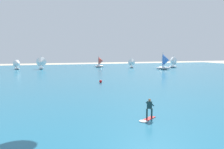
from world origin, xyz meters
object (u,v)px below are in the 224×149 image
(kitesurfer, at_px, (148,112))
(sailboat_near_shore, at_px, (165,61))
(sailboat_mid_right, at_px, (18,64))
(sailboat_far_left, at_px, (172,62))
(marker_buoy, at_px, (101,81))
(sailboat_heeled_over, at_px, (100,62))
(sailboat_anchored_offshore, at_px, (41,63))
(sailboat_outermost, at_px, (132,63))

(kitesurfer, xyz_separation_m, sailboat_near_shore, (29.27, 45.12, 1.90))
(sailboat_mid_right, bearing_deg, sailboat_far_left, -8.54)
(sailboat_near_shore, distance_m, marker_buoy, 36.20)
(kitesurfer, height_order, sailboat_heeled_over, sailboat_heeled_over)
(sailboat_far_left, bearing_deg, kitesurfer, -124.83)
(sailboat_mid_right, xyz_separation_m, sailboat_near_shore, (44.62, -14.07, 0.93))
(sailboat_heeled_over, xyz_separation_m, sailboat_far_left, (23.49, -10.02, 0.05))
(sailboat_anchored_offshore, distance_m, sailboat_near_shore, 39.66)
(sailboat_mid_right, distance_m, sailboat_near_shore, 46.80)
(sailboat_heeled_over, relative_size, sailboat_far_left, 0.98)
(sailboat_mid_right, height_order, sailboat_near_shore, sailboat_near_shore)
(sailboat_outermost, distance_m, sailboat_near_shore, 12.17)
(sailboat_far_left, height_order, sailboat_mid_right, sailboat_far_left)
(kitesurfer, distance_m, sailboat_mid_right, 61.15)
(sailboat_heeled_over, height_order, sailboat_anchored_offshore, sailboat_anchored_offshore)
(sailboat_outermost, xyz_separation_m, sailboat_far_left, (13.90, -3.29, 0.36))
(sailboat_outermost, bearing_deg, marker_buoy, -121.29)
(sailboat_far_left, height_order, marker_buoy, sailboat_far_left)
(sailboat_far_left, height_order, sailboat_anchored_offshore, sailboat_anchored_offshore)
(sailboat_heeled_over, bearing_deg, sailboat_near_shore, -44.08)
(sailboat_far_left, distance_m, sailboat_anchored_offshore, 44.57)
(sailboat_far_left, bearing_deg, sailboat_anchored_offshore, 171.79)
(sailboat_far_left, relative_size, marker_buoy, 8.38)
(marker_buoy, bearing_deg, sailboat_far_left, 41.24)
(sailboat_outermost, distance_m, sailboat_mid_right, 37.54)
(sailboat_heeled_over, xyz_separation_m, sailboat_anchored_offshore, (-20.62, -3.65, 0.09))
(sailboat_anchored_offshore, xyz_separation_m, sailboat_near_shore, (37.55, -12.74, 0.46))
(sailboat_far_left, relative_size, sailboat_mid_right, 1.27)
(sailboat_near_shore, bearing_deg, sailboat_heeled_over, 135.92)
(kitesurfer, relative_size, sailboat_anchored_offshore, 0.43)
(kitesurfer, height_order, marker_buoy, kitesurfer)
(sailboat_heeled_over, bearing_deg, marker_buoy, -104.82)
(sailboat_heeled_over, bearing_deg, sailboat_mid_right, -175.19)
(sailboat_anchored_offshore, height_order, marker_buoy, sailboat_anchored_offshore)
(sailboat_heeled_over, bearing_deg, sailboat_anchored_offshore, -169.95)
(sailboat_mid_right, bearing_deg, sailboat_heeled_over, 4.81)
(sailboat_near_shore, xyz_separation_m, marker_buoy, (-27.48, -23.46, -2.24))
(sailboat_heeled_over, relative_size, sailboat_near_shore, 0.78)
(kitesurfer, height_order, sailboat_anchored_offshore, sailboat_anchored_offshore)
(sailboat_outermost, bearing_deg, sailboat_anchored_offshore, 174.18)
(sailboat_outermost, bearing_deg, sailboat_far_left, -13.30)
(sailboat_near_shore, bearing_deg, sailboat_anchored_offshore, 161.25)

